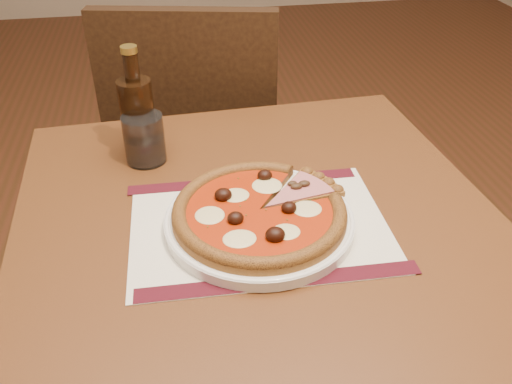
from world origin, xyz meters
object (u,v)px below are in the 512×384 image
(table, at_px, (258,259))
(plate, at_px, (259,221))
(chair_far, at_px, (198,141))
(water_glass, at_px, (144,139))
(bottle, at_px, (137,113))
(pizza, at_px, (259,211))

(table, xyz_separation_m, plate, (-0.00, -0.03, 0.11))
(chair_far, distance_m, water_glass, 0.52)
(chair_far, xyz_separation_m, plate, (0.06, -0.68, 0.22))
(chair_far, bearing_deg, bottle, 83.93)
(table, relative_size, water_glass, 8.93)
(plate, distance_m, bottle, 0.34)
(table, relative_size, plate, 2.74)
(table, height_order, water_glass, water_glass)
(water_glass, bearing_deg, chair_far, 74.42)
(chair_far, height_order, bottle, bottle)
(pizza, relative_size, water_glass, 2.98)
(pizza, xyz_separation_m, water_glass, (-0.18, 0.24, 0.02))
(water_glass, relative_size, bottle, 0.44)
(table, bearing_deg, water_glass, 131.30)
(chair_far, bearing_deg, plate, 106.51)
(pizza, bearing_deg, bottle, 123.81)
(chair_far, relative_size, plate, 3.09)
(plate, xyz_separation_m, bottle, (-0.19, 0.28, 0.07))
(water_glass, bearing_deg, pizza, -53.73)
(chair_far, height_order, plate, chair_far)
(table, distance_m, plate, 0.12)
(pizza, bearing_deg, plate, 32.66)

